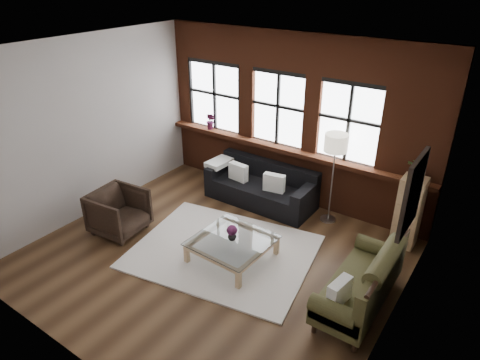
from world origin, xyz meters
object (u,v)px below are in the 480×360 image
Objects in this scene: armchair at (119,212)px; drawer_chest at (409,212)px; coffee_table at (232,250)px; vase at (232,236)px; dark_sofa at (261,185)px; floor_lamp at (333,175)px; vintage_settee at (360,278)px.

drawer_chest reaches higher than armchair.
coffee_table is 0.26m from vase.
floor_lamp reaches higher than dark_sofa.
vase is at bearing -136.64° from drawer_chest.
armchair is 0.46× the size of floor_lamp.
dark_sofa is 1.48m from floor_lamp.
armchair is 3.76m from floor_lamp.
dark_sofa is 1.20× the size of vintage_settee.
armchair is 0.70× the size of drawer_chest.
vase is (0.00, 0.00, 0.26)m from coffee_table.
dark_sofa is 2.69m from armchair.
coffee_table is at bearing 0.00° from vase.
floor_lamp is at bearing -178.33° from drawer_chest.
floor_lamp is (0.77, 1.95, 0.47)m from vase.
floor_lamp is (-1.24, 1.82, 0.44)m from vintage_settee.
vintage_settee is 2.24m from floor_lamp.
floor_lamp reaches higher than vase.
dark_sofa is 1.74× the size of drawer_chest.
dark_sofa is at bearing -173.68° from floor_lamp.
floor_lamp is at bearing 124.32° from vintage_settee.
vase is (0.61, -1.80, 0.06)m from dark_sofa.
vintage_settee is at bearing -32.45° from dark_sofa.
floor_lamp is (-1.34, -0.04, 0.30)m from drawer_chest.
floor_lamp is at bearing -55.07° from armchair.
drawer_chest is (2.71, 0.19, 0.22)m from dark_sofa.
vintage_settee is at bearing 3.80° from coffee_table.
dark_sofa is at bearing 108.77° from coffee_table.
coffee_table is 0.93× the size of drawer_chest.
drawer_chest is at bearing 43.36° from vase.
dark_sofa reaches higher than vase.
dark_sofa is 1.91m from coffee_table.
coffee_table is at bearing -82.87° from armchair.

